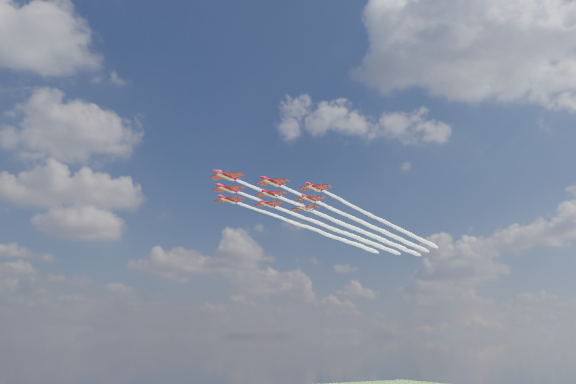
# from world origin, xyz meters

# --- Properties ---
(jet_lead) EXTENTS (114.89, 68.21, 2.51)m
(jet_lead) POSITION_xyz_m (31.03, 26.13, 77.74)
(jet_lead) COLOR #B80A1D
(jet_row2_port) EXTENTS (114.89, 68.21, 2.51)m
(jet_row2_port) POSITION_xyz_m (43.40, 25.23, 77.74)
(jet_row2_port) COLOR #B80A1D
(jet_row2_starb) EXTENTS (114.89, 68.21, 2.51)m
(jet_row2_starb) POSITION_xyz_m (36.42, 37.29, 77.74)
(jet_row2_starb) COLOR #B80A1D
(jet_row3_port) EXTENTS (114.89, 68.21, 2.51)m
(jet_row3_port) POSITION_xyz_m (55.76, 24.33, 77.74)
(jet_row3_port) COLOR #B80A1D
(jet_row3_centre) EXTENTS (114.89, 68.21, 2.51)m
(jet_row3_centre) POSITION_xyz_m (48.79, 36.39, 77.74)
(jet_row3_centre) COLOR #B80A1D
(jet_row3_starb) EXTENTS (114.89, 68.21, 2.51)m
(jet_row3_starb) POSITION_xyz_m (41.81, 48.46, 77.74)
(jet_row3_starb) COLOR #B80A1D
(jet_row4_port) EXTENTS (114.89, 68.21, 2.51)m
(jet_row4_port) POSITION_xyz_m (61.15, 35.50, 77.74)
(jet_row4_port) COLOR #B80A1D
(jet_row4_starb) EXTENTS (114.89, 68.21, 2.51)m
(jet_row4_starb) POSITION_xyz_m (54.17, 47.56, 77.74)
(jet_row4_starb) COLOR #B80A1D
(jet_tail) EXTENTS (114.89, 68.21, 2.51)m
(jet_tail) POSITION_xyz_m (66.54, 46.66, 77.74)
(jet_tail) COLOR #B80A1D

